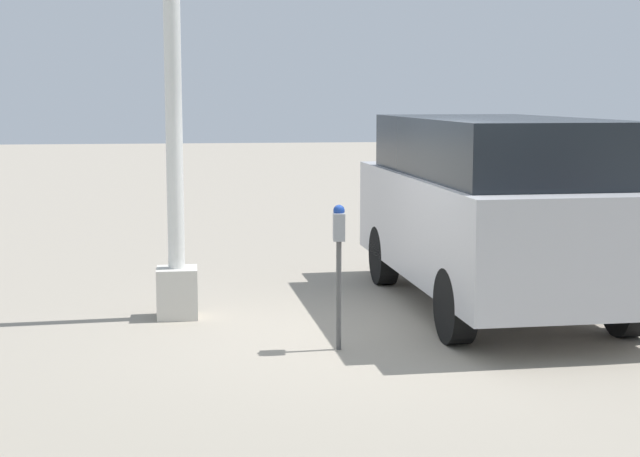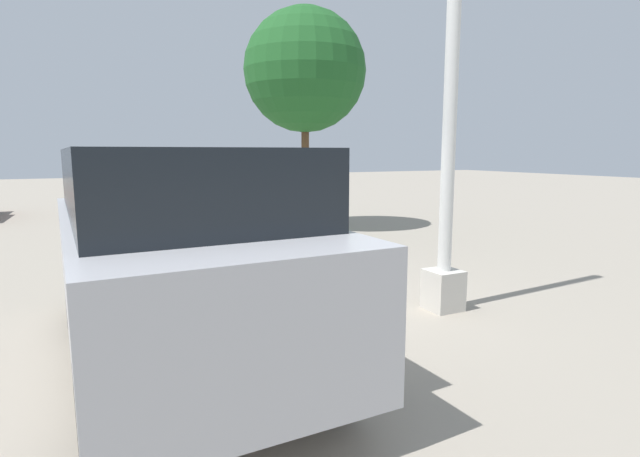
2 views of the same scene
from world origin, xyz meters
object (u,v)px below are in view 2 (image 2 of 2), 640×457
at_px(parked_van, 174,246).
at_px(street_tree, 305,71).
at_px(parking_meter_near, 293,227).
at_px(parking_meter_far, 197,189).
at_px(lamp_post, 449,127).

relative_size(parked_van, street_tree, 0.85).
bearing_deg(parking_meter_near, parking_meter_far, -175.66).
distance_m(parking_meter_far, lamp_post, 9.29).
distance_m(parking_meter_near, parking_meter_far, 7.52).
xyz_separation_m(lamp_post, street_tree, (-7.43, 1.34, 1.83)).
xyz_separation_m(parking_meter_near, lamp_post, (1.59, 1.54, 1.43)).
bearing_deg(street_tree, parking_meter_near, -26.25).
bearing_deg(parking_meter_near, parked_van, -44.97).
xyz_separation_m(lamp_post, parked_van, (0.03, -3.56, -1.28)).
bearing_deg(parking_meter_near, lamp_post, 50.45).
relative_size(parking_meter_near, lamp_post, 0.21).
relative_size(parking_meter_far, lamp_post, 0.22).
distance_m(parking_meter_far, street_tree, 4.45).
xyz_separation_m(parking_meter_near, parking_meter_far, (-7.51, 0.25, 0.08)).
distance_m(parking_meter_far, parked_van, 9.41).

